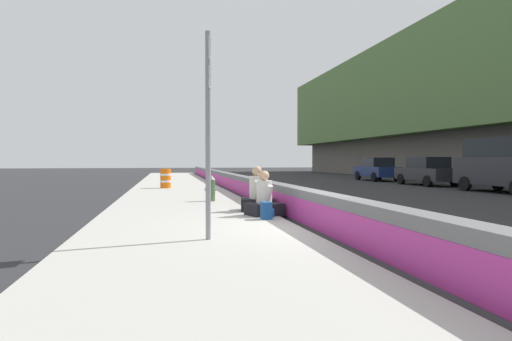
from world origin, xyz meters
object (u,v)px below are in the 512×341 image
object	(u,v)px
construction_barrel	(166,178)
parked_car_midline	(377,169)
backpack	(267,211)
fire_hydrant	(212,188)
parked_car_fourth	(427,171)
route_sign_post	(208,120)
parked_car_third	(508,164)
seated_person_middle	(257,197)
seated_person_foreground	(264,201)

from	to	relation	value
construction_barrel	parked_car_midline	bearing A→B (deg)	-63.23
backpack	construction_barrel	xyz separation A→B (m)	(12.18, 2.34, 0.28)
fire_hydrant	backpack	xyz separation A→B (m)	(-4.78, -0.81, -0.25)
parked_car_fourth	parked_car_midline	distance (m)	6.14
route_sign_post	backpack	size ratio (longest dim) A/B	9.00
fire_hydrant	backpack	distance (m)	4.86
construction_barrel	parked_car_third	size ratio (longest dim) A/B	0.19
seated_person_middle	backpack	world-z (taller)	seated_person_middle
seated_person_middle	backpack	xyz separation A→B (m)	(-1.76, 0.13, -0.19)
seated_person_foreground	construction_barrel	size ratio (longest dim) A/B	1.18
seated_person_middle	parked_car_midline	distance (m)	22.20
backpack	construction_barrel	size ratio (longest dim) A/B	0.42
construction_barrel	backpack	bearing A→B (deg)	-169.11
seated_person_foreground	parked_car_third	size ratio (longest dim) A/B	0.22
fire_hydrant	parked_car_fourth	xyz separation A→B (m)	(8.97, -13.88, 0.27)
fire_hydrant	parked_car_fourth	distance (m)	16.53
route_sign_post	fire_hydrant	world-z (taller)	route_sign_post
seated_person_foreground	construction_barrel	bearing A→B (deg)	12.06
seated_person_middle	construction_barrel	distance (m)	10.72
construction_barrel	parked_car_midline	distance (m)	17.12
seated_person_foreground	parked_car_third	world-z (taller)	parked_car_third
seated_person_foreground	construction_barrel	world-z (taller)	seated_person_foreground
seated_person_foreground	seated_person_middle	world-z (taller)	seated_person_middle
parked_car_third	construction_barrel	bearing A→B (deg)	73.17
fire_hydrant	construction_barrel	distance (m)	7.56
seated_person_middle	parked_car_midline	bearing A→B (deg)	-35.23
backpack	parked_car_fourth	size ratio (longest dim) A/B	0.09
backpack	construction_barrel	world-z (taller)	construction_barrel
backpack	parked_car_fourth	bearing A→B (deg)	-43.55
fire_hydrant	seated_person_foreground	world-z (taller)	seated_person_foreground
seated_person_middle	parked_car_midline	size ratio (longest dim) A/B	0.27
fire_hydrant	seated_person_middle	bearing A→B (deg)	-162.72
parked_car_midline	fire_hydrant	bearing A→B (deg)	137.70
parked_car_fourth	construction_barrel	bearing A→B (deg)	95.81
seated_person_foreground	backpack	world-z (taller)	seated_person_foreground
seated_person_foreground	parked_car_third	distance (m)	14.72
seated_person_middle	parked_car_fourth	size ratio (longest dim) A/B	0.27
seated_person_foreground	seated_person_middle	bearing A→B (deg)	-1.52
seated_person_foreground	parked_car_fourth	bearing A→B (deg)	-44.85
parked_car_fourth	parked_car_third	bearing A→B (deg)	-179.32
parked_car_third	fire_hydrant	bearing A→B (deg)	101.01
seated_person_middle	backpack	distance (m)	1.77
seated_person_foreground	parked_car_midline	world-z (taller)	parked_car_midline
backpack	construction_barrel	bearing A→B (deg)	10.89
construction_barrel	parked_car_third	xyz separation A→B (m)	(-4.68, -15.49, 0.73)
seated_person_foreground	backpack	size ratio (longest dim) A/B	2.80
seated_person_foreground	parked_car_midline	distance (m)	23.07
backpack	seated_person_foreground	bearing A→B (deg)	-8.34
backpack	parked_car_third	size ratio (longest dim) A/B	0.08
route_sign_post	parked_car_midline	bearing A→B (deg)	-33.13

